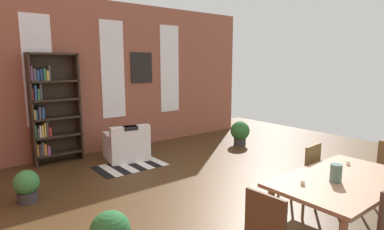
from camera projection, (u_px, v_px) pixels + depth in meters
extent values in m
plane|color=#462F19|center=(254.00, 216.00, 4.11)|extent=(10.94, 10.94, 0.00)
cube|color=#985341|center=(112.00, 77.00, 7.15)|extent=(7.62, 0.12, 3.33)
cube|color=white|center=(38.00, 71.00, 6.13)|extent=(0.55, 0.02, 2.17)
cube|color=white|center=(113.00, 70.00, 7.07)|extent=(0.55, 0.02, 2.17)
cube|color=white|center=(170.00, 69.00, 8.01)|extent=(0.55, 0.02, 2.17)
cube|color=#8B684F|center=(343.00, 180.00, 3.33)|extent=(1.65, 0.94, 0.04)
cylinder|color=#8B684F|center=(270.00, 221.00, 3.24)|extent=(0.07, 0.07, 0.73)
cylinder|color=#8B684F|center=(340.00, 187.00, 4.13)|extent=(0.07, 0.07, 0.73)
cylinder|color=#4C7266|center=(336.00, 173.00, 3.21)|extent=(0.12, 0.12, 0.19)
cylinder|color=silver|center=(348.00, 163.00, 3.77)|extent=(0.04, 0.04, 0.05)
cylinder|color=silver|center=(303.00, 182.00, 3.15)|extent=(0.04, 0.04, 0.05)
cube|color=brown|center=(384.00, 183.00, 4.07)|extent=(0.42, 0.42, 0.04)
cylinder|color=brown|center=(362.00, 198.00, 4.15)|extent=(0.04, 0.04, 0.43)
cylinder|color=brown|center=(375.00, 192.00, 4.35)|extent=(0.04, 0.04, 0.43)
cube|color=brown|center=(298.00, 179.00, 4.21)|extent=(0.43, 0.43, 0.04)
cube|color=brown|center=(313.00, 164.00, 4.03)|extent=(0.38, 0.06, 0.50)
cylinder|color=brown|center=(292.00, 188.00, 4.50)|extent=(0.04, 0.04, 0.43)
cylinder|color=brown|center=(278.00, 195.00, 4.25)|extent=(0.04, 0.04, 0.43)
cylinder|color=brown|center=(316.00, 195.00, 4.24)|extent=(0.04, 0.04, 0.43)
cylinder|color=brown|center=(303.00, 204.00, 3.99)|extent=(0.04, 0.04, 0.43)
cube|color=#47321F|center=(265.00, 223.00, 2.53)|extent=(0.06, 0.38, 0.50)
cube|color=#2D2319|center=(31.00, 111.00, 5.96)|extent=(0.04, 0.30, 2.18)
cube|color=#2D2319|center=(78.00, 107.00, 6.50)|extent=(0.04, 0.30, 2.18)
cube|color=#2D2319|center=(54.00, 108.00, 6.35)|extent=(0.93, 0.01, 2.18)
cube|color=#2D2319|center=(59.00, 153.00, 6.38)|extent=(0.89, 0.30, 0.04)
cube|color=orange|center=(37.00, 150.00, 6.11)|extent=(0.05, 0.18, 0.23)
cube|color=#4C4C51|center=(40.00, 150.00, 6.14)|extent=(0.03, 0.16, 0.22)
cube|color=#4C4C51|center=(42.00, 148.00, 6.16)|extent=(0.04, 0.20, 0.27)
cube|color=orange|center=(45.00, 149.00, 6.20)|extent=(0.05, 0.20, 0.22)
cube|color=#8C4C8C|center=(48.00, 149.00, 6.24)|extent=(0.05, 0.25, 0.17)
cube|color=#2D2319|center=(58.00, 135.00, 6.32)|extent=(0.89, 0.30, 0.04)
cube|color=#33724C|center=(35.00, 131.00, 6.05)|extent=(0.03, 0.20, 0.24)
cube|color=#4C4C51|center=(37.00, 132.00, 6.08)|extent=(0.03, 0.23, 0.18)
cube|color=white|center=(39.00, 131.00, 6.10)|extent=(0.03, 0.23, 0.23)
cube|color=gold|center=(42.00, 131.00, 6.12)|extent=(0.04, 0.21, 0.23)
cube|color=gold|center=(44.00, 129.00, 6.15)|extent=(0.03, 0.21, 0.28)
cube|color=#4C4C51|center=(47.00, 128.00, 6.17)|extent=(0.03, 0.19, 0.30)
cube|color=#B22D28|center=(49.00, 131.00, 6.21)|extent=(0.04, 0.24, 0.18)
cube|color=#2D2319|center=(56.00, 118.00, 6.26)|extent=(0.89, 0.30, 0.04)
cube|color=gold|center=(34.00, 114.00, 6.00)|extent=(0.04, 0.24, 0.18)
cube|color=#284C8C|center=(36.00, 114.00, 6.02)|extent=(0.04, 0.16, 0.17)
cube|color=#4C4C51|center=(39.00, 112.00, 6.05)|extent=(0.03, 0.25, 0.24)
cube|color=#284C8C|center=(42.00, 113.00, 6.08)|extent=(0.05, 0.22, 0.22)
cube|color=#2D2319|center=(55.00, 100.00, 6.20)|extent=(0.89, 0.30, 0.04)
cube|color=#B22D28|center=(32.00, 94.00, 5.93)|extent=(0.03, 0.19, 0.23)
cube|color=#284C8C|center=(35.00, 93.00, 5.96)|extent=(0.04, 0.23, 0.28)
cube|color=#33724C|center=(37.00, 94.00, 5.99)|extent=(0.04, 0.25, 0.21)
cube|color=#4C4C51|center=(40.00, 92.00, 6.02)|extent=(0.04, 0.16, 0.30)
cube|color=#2D2319|center=(54.00, 81.00, 6.14)|extent=(0.89, 0.30, 0.04)
cube|color=#8C4C8C|center=(30.00, 73.00, 5.87)|extent=(0.04, 0.23, 0.28)
cube|color=#4C4C51|center=(34.00, 75.00, 5.91)|extent=(0.05, 0.21, 0.23)
cube|color=#284C8C|center=(37.00, 75.00, 5.95)|extent=(0.05, 0.16, 0.20)
cube|color=#284C8C|center=(40.00, 75.00, 5.98)|extent=(0.04, 0.19, 0.22)
cube|color=#33724C|center=(43.00, 74.00, 6.01)|extent=(0.04, 0.24, 0.23)
cube|color=gold|center=(47.00, 75.00, 6.05)|extent=(0.05, 0.21, 0.19)
cube|color=#4C4C51|center=(49.00, 73.00, 6.07)|extent=(0.03, 0.15, 0.28)
cube|color=#2D2319|center=(52.00, 54.00, 6.06)|extent=(0.89, 0.30, 0.04)
cube|color=white|center=(126.00, 149.00, 6.59)|extent=(0.92, 0.92, 0.40)
cube|color=white|center=(130.00, 135.00, 6.25)|extent=(0.82, 0.29, 0.35)
cube|color=white|center=(141.00, 135.00, 6.71)|extent=(0.24, 0.73, 0.15)
cube|color=white|center=(109.00, 138.00, 6.39)|extent=(0.24, 0.73, 0.15)
cube|color=black|center=(130.00, 128.00, 6.23)|extent=(0.30, 0.21, 0.08)
cylinder|color=#333338|center=(27.00, 197.00, 4.54)|extent=(0.27, 0.27, 0.15)
sphere|color=#387F42|center=(26.00, 182.00, 4.50)|extent=(0.35, 0.35, 0.35)
cylinder|color=#333338|center=(240.00, 141.00, 7.72)|extent=(0.29, 0.29, 0.17)
sphere|color=#2D6B33|center=(240.00, 131.00, 7.68)|extent=(0.47, 0.47, 0.47)
cube|color=black|center=(102.00, 172.00, 5.77)|extent=(0.16, 0.81, 0.01)
cube|color=white|center=(110.00, 170.00, 5.87)|extent=(0.16, 0.81, 0.01)
cube|color=black|center=(119.00, 168.00, 5.97)|extent=(0.16, 0.81, 0.01)
cube|color=white|center=(126.00, 167.00, 6.07)|extent=(0.16, 0.81, 0.01)
cube|color=black|center=(134.00, 165.00, 6.17)|extent=(0.16, 0.81, 0.01)
cube|color=white|center=(141.00, 163.00, 6.27)|extent=(0.16, 0.81, 0.01)
cube|color=black|center=(148.00, 162.00, 6.37)|extent=(0.16, 0.81, 0.01)
cube|color=white|center=(155.00, 160.00, 6.47)|extent=(0.16, 0.81, 0.01)
cube|color=black|center=(141.00, 68.00, 7.50)|extent=(0.56, 0.03, 0.72)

